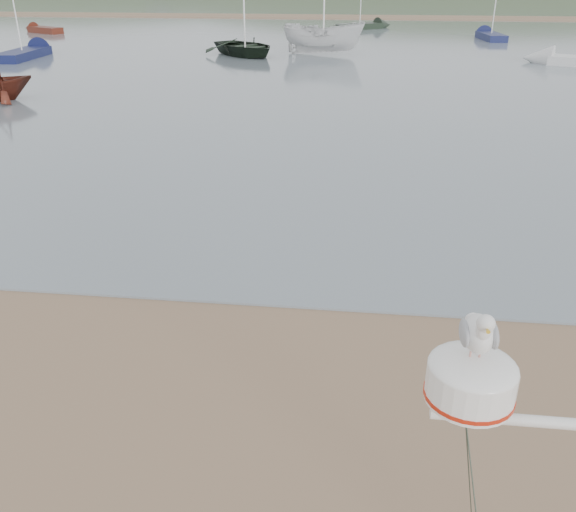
# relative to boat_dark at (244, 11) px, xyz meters

# --- Properties ---
(ground) EXTENTS (560.00, 560.00, 0.00)m
(ground) POSITION_rel_boat_dark_xyz_m (4.90, -35.37, -2.73)
(ground) COLOR brown
(ground) RESTS_ON ground
(sandbar) EXTENTS (560.00, 7.00, 0.07)m
(sandbar) POSITION_rel_boat_dark_xyz_m (4.90, 34.63, -2.66)
(sandbar) COLOR brown
(sandbar) RESTS_ON water
(hill_ridge) EXTENTS (620.00, 180.00, 80.00)m
(hill_ridge) POSITION_rel_boat_dark_xyz_m (23.42, 199.63, -22.43)
(hill_ridge) COLOR #233415
(hill_ridge) RESTS_ON ground
(boat_dark) EXTENTS (3.56, 3.46, 5.39)m
(boat_dark) POSITION_rel_boat_dark_xyz_m (0.00, 0.00, 0.00)
(boat_dark) COLOR black
(boat_dark) RESTS_ON water
(boat_white) EXTENTS (2.27, 2.22, 5.32)m
(boat_white) POSITION_rel_boat_dark_xyz_m (4.89, 1.43, -0.04)
(boat_white) COLOR silver
(boat_white) RESTS_ON water
(dinghy_red_far) EXTENTS (4.73, 3.35, 1.16)m
(dinghy_red_far) POSITION_rel_boat_dark_xyz_m (-20.87, 13.35, -2.44)
(dinghy_red_far) COLOR #501D12
(dinghy_red_far) RESTS_ON ground
(sailboat_white_near) EXTENTS (6.59, 3.97, 6.47)m
(sailboat_white_near) POSITION_rel_boat_dark_xyz_m (19.12, -1.63, -2.43)
(sailboat_white_near) COLOR silver
(sailboat_white_near) RESTS_ON ground
(sailboat_blue_near) EXTENTS (1.88, 6.60, 6.51)m
(sailboat_blue_near) POSITION_rel_boat_dark_xyz_m (-13.53, -1.30, -2.43)
(sailboat_blue_near) COLOR #141946
(sailboat_blue_near) RESTS_ON ground
(sailboat_blue_far) EXTENTS (1.99, 5.75, 5.64)m
(sailboat_blue_far) POSITION_rel_boat_dark_xyz_m (17.16, 13.03, -2.43)
(sailboat_blue_far) COLOR #141946
(sailboat_blue_far) RESTS_ON ground
(sailboat_dark_mid) EXTENTS (5.46, 4.74, 5.84)m
(sailboat_dark_mid) POSITION_rel_boat_dark_xyz_m (8.09, 20.65, -2.43)
(sailboat_dark_mid) COLOR black
(sailboat_dark_mid) RESTS_ON ground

